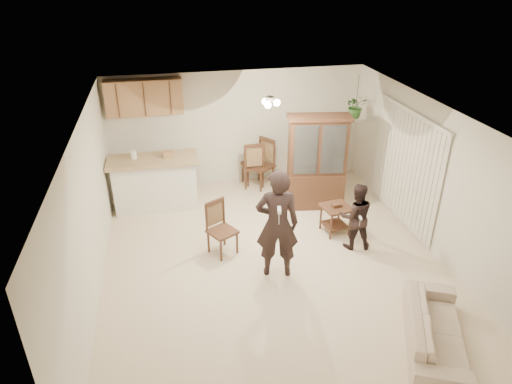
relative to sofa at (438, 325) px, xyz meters
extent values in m
plane|color=beige|center=(-1.62, 2.22, -0.37)|extent=(6.50, 6.50, 0.00)
cube|color=silver|center=(-1.62, 2.22, 2.13)|extent=(5.50, 6.50, 0.02)
cube|color=beige|center=(-1.62, 5.47, 0.88)|extent=(5.50, 0.02, 2.50)
cube|color=beige|center=(-1.62, -1.03, 0.88)|extent=(5.50, 0.02, 2.50)
cube|color=beige|center=(-4.37, 2.22, 0.88)|extent=(0.02, 6.50, 2.50)
cube|color=beige|center=(1.13, 2.22, 0.88)|extent=(0.02, 6.50, 2.50)
cube|color=silver|center=(-3.47, 4.57, 0.13)|extent=(1.60, 0.55, 1.00)
cube|color=tan|center=(-3.47, 4.57, 0.68)|extent=(1.75, 0.70, 0.08)
cube|color=#946640|center=(-3.52, 5.29, 1.73)|extent=(1.50, 0.34, 0.70)
imported|color=#275723|center=(0.68, 4.62, 1.48)|extent=(0.43, 0.37, 0.48)
cylinder|color=black|center=(0.68, 4.62, 1.81)|extent=(0.01, 0.01, 0.65)
imported|color=beige|center=(0.00, 0.00, 0.00)|extent=(1.45, 2.01, 0.73)
imported|color=black|center=(-1.63, 1.95, 0.53)|extent=(0.73, 0.56, 1.80)
imported|color=black|center=(-0.12, 2.41, 0.31)|extent=(0.74, 0.62, 1.35)
cube|color=#351C13|center=(-0.31, 3.98, 0.01)|extent=(1.17, 0.62, 0.74)
cube|color=#351C13|center=(-0.31, 3.98, 0.94)|extent=(1.16, 0.56, 1.12)
cube|color=silver|center=(-0.31, 3.98, 0.94)|extent=(0.96, 0.17, 0.98)
cube|color=#351C13|center=(-0.31, 3.98, 1.51)|extent=(1.27, 0.65, 0.06)
cube|color=#351C13|center=(-0.27, 2.93, 0.15)|extent=(0.56, 0.56, 0.04)
cube|color=#351C13|center=(-0.27, 2.93, -0.22)|extent=(0.47, 0.47, 0.03)
cube|color=#351C13|center=(-0.27, 2.93, 0.20)|extent=(0.19, 0.14, 0.06)
cube|color=#351C13|center=(-2.39, 2.69, 0.06)|extent=(0.58, 0.58, 0.05)
cube|color=#99744C|center=(-2.39, 2.69, 0.31)|extent=(0.29, 0.19, 0.37)
cube|color=#351C13|center=(-2.39, 2.69, 0.55)|extent=(0.35, 0.22, 0.07)
cube|color=#351C13|center=(-1.20, 5.09, 0.11)|extent=(0.66, 0.66, 0.05)
cube|color=#99744C|center=(-1.20, 5.09, 0.40)|extent=(0.23, 0.31, 0.41)
cube|color=#351C13|center=(-1.20, 5.09, 0.67)|extent=(0.28, 0.38, 0.08)
cube|color=#351C13|center=(-1.36, 5.19, 0.10)|extent=(0.46, 0.46, 0.05)
cube|color=#99744C|center=(-1.36, 5.19, 0.38)|extent=(0.34, 0.04, 0.40)
cube|color=#351C13|center=(-1.36, 5.19, 0.64)|extent=(0.42, 0.04, 0.08)
cube|color=white|center=(-1.72, 1.53, 1.03)|extent=(0.08, 0.16, 0.05)
cube|color=white|center=(-0.17, 2.13, 0.38)|extent=(0.05, 0.11, 0.03)
camera|label=1|loc=(-3.18, -3.83, 4.17)|focal=32.00mm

